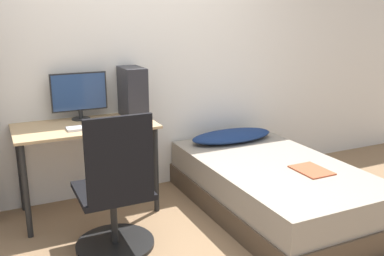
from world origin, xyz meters
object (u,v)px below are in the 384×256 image
at_px(office_chair, 116,201).
at_px(bed, 273,186).
at_px(monitor, 79,94).
at_px(keyboard, 92,127).
at_px(pc_tower, 133,92).

height_order(office_chair, bed, office_chair).
height_order(office_chair, monitor, monitor).
xyz_separation_m(bed, monitor, (-1.44, 0.87, 0.79)).
relative_size(monitor, keyboard, 1.20).
bearing_deg(office_chair, monitor, 91.44).
bearing_deg(bed, office_chair, -176.76).
xyz_separation_m(monitor, pc_tower, (0.45, -0.09, -0.00)).
bearing_deg(pc_tower, office_chair, -116.26).
bearing_deg(office_chair, pc_tower, 63.74).
xyz_separation_m(office_chair, pc_tower, (0.43, 0.86, 0.61)).
relative_size(bed, monitor, 4.07).
xyz_separation_m(monitor, keyboard, (0.02, -0.33, -0.21)).
height_order(bed, pc_tower, pc_tower).
bearing_deg(pc_tower, monitor, 168.84).
relative_size(office_chair, keyboard, 2.62).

